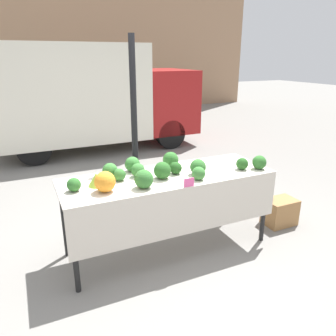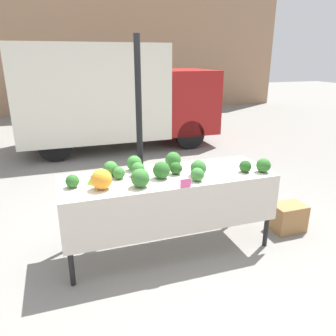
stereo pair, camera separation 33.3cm
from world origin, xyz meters
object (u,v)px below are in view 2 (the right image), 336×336
parked_truck (112,94)px  price_sign (186,183)px  orange_cauliflower (102,179)px  produce_crate (288,217)px

parked_truck → price_sign: size_ratio=41.11×
orange_cauliflower → price_sign: (0.74, -0.21, -0.05)m
parked_truck → produce_crate: 4.89m
orange_cauliflower → price_sign: orange_cauliflower is taller
price_sign → parked_truck: bearing=88.4°
parked_truck → produce_crate: parked_truck is taller
parked_truck → produce_crate: (1.32, -4.60, -1.03)m
parked_truck → orange_cauliflower: (-0.88, -4.65, -0.25)m
orange_cauliflower → price_sign: size_ratio=1.81×
orange_cauliflower → produce_crate: bearing=1.4°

